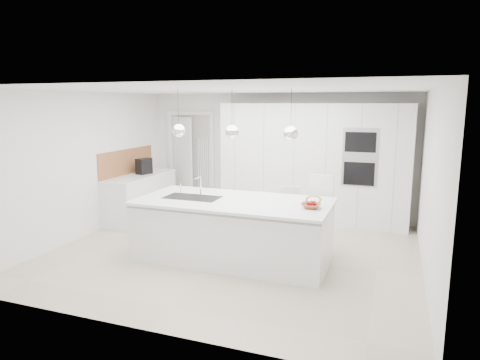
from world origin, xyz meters
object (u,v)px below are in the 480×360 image
(fruit_bowl, at_px, (311,206))
(bar_stool_left, at_px, (288,217))
(espresso_machine, at_px, (144,166))
(bar_stool_right, at_px, (319,215))
(island_base, at_px, (232,232))

(fruit_bowl, relative_size, bar_stool_left, 0.28)
(espresso_machine, height_order, bar_stool_left, espresso_machine)
(fruit_bowl, xyz_separation_m, bar_stool_right, (-0.02, 0.83, -0.34))
(island_base, xyz_separation_m, espresso_machine, (-2.53, 1.63, 0.63))
(bar_stool_left, bearing_deg, island_base, -142.01)
(fruit_bowl, height_order, bar_stool_left, fruit_bowl)
(bar_stool_left, bearing_deg, fruit_bowl, -77.59)
(fruit_bowl, height_order, bar_stool_right, bar_stool_right)
(espresso_machine, bearing_deg, bar_stool_left, 1.96)
(espresso_machine, distance_m, bar_stool_left, 3.29)
(bar_stool_right, bearing_deg, espresso_machine, 168.96)
(espresso_machine, relative_size, bar_stool_right, 0.26)
(espresso_machine, xyz_separation_m, bar_stool_right, (3.67, -0.84, -0.46))
(bar_stool_left, bearing_deg, bar_stool_right, -29.91)
(fruit_bowl, distance_m, bar_stool_left, 1.18)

